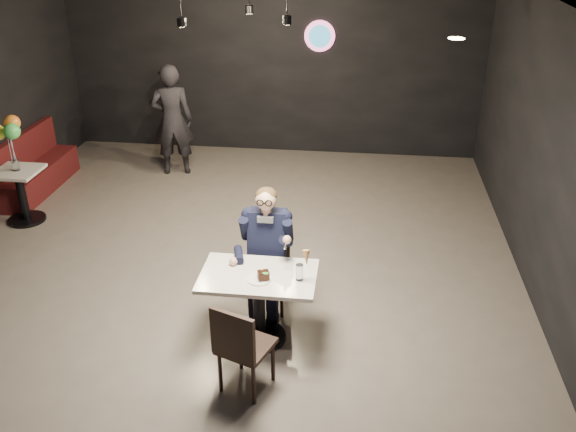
# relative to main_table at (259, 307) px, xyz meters

# --- Properties ---
(floor) EXTENTS (9.00, 9.00, 0.00)m
(floor) POSITION_rel_main_table_xyz_m (-0.66, 0.84, -0.38)
(floor) COLOR #70665D
(floor) RESTS_ON ground
(wall_sign) EXTENTS (0.50, 0.06, 0.50)m
(wall_sign) POSITION_rel_main_table_xyz_m (0.14, 5.31, 1.62)
(wall_sign) COLOR pink
(wall_sign) RESTS_ON floor
(main_table) EXTENTS (1.10, 0.70, 0.75)m
(main_table) POSITION_rel_main_table_xyz_m (0.00, 0.00, 0.00)
(main_table) COLOR white
(main_table) RESTS_ON floor
(chair_far) EXTENTS (0.42, 0.46, 0.92)m
(chair_far) POSITION_rel_main_table_xyz_m (0.00, 0.55, 0.09)
(chair_far) COLOR black
(chair_far) RESTS_ON floor
(chair_near) EXTENTS (0.56, 0.58, 0.92)m
(chair_near) POSITION_rel_main_table_xyz_m (0.00, -0.68, 0.09)
(chair_near) COLOR black
(chair_near) RESTS_ON floor
(seated_man) EXTENTS (0.60, 0.80, 1.44)m
(seated_man) POSITION_rel_main_table_xyz_m (0.00, 0.55, 0.34)
(seated_man) COLOR black
(seated_man) RESTS_ON floor
(dessert_plate) EXTENTS (0.23, 0.23, 0.01)m
(dessert_plate) POSITION_rel_main_table_xyz_m (0.02, -0.09, 0.38)
(dessert_plate) COLOR white
(dessert_plate) RESTS_ON main_table
(cake_slice) EXTENTS (0.13, 0.11, 0.07)m
(cake_slice) POSITION_rel_main_table_xyz_m (0.07, -0.09, 0.42)
(cake_slice) COLOR black
(cake_slice) RESTS_ON dessert_plate
(mint_leaf) EXTENTS (0.06, 0.04, 0.01)m
(mint_leaf) POSITION_rel_main_table_xyz_m (0.09, -0.12, 0.47)
(mint_leaf) COLOR #2F8C2E
(mint_leaf) RESTS_ON cake_slice
(sundae_glass) EXTENTS (0.07, 0.07, 0.16)m
(sundae_glass) POSITION_rel_main_table_xyz_m (0.40, -0.04, 0.46)
(sundae_glass) COLOR silver
(sundae_glass) RESTS_ON main_table
(wafer_cone) EXTENTS (0.08, 0.08, 0.14)m
(wafer_cone) POSITION_rel_main_table_xyz_m (0.46, -0.06, 0.63)
(wafer_cone) COLOR tan
(wafer_cone) RESTS_ON sundae_glass
(booth_bench) EXTENTS (0.44, 1.77, 0.89)m
(booth_bench) POSITION_rel_main_table_xyz_m (-3.91, 3.15, 0.07)
(booth_bench) COLOR #450E0F
(booth_bench) RESTS_ON floor
(side_table) EXTENTS (0.57, 0.57, 0.72)m
(side_table) POSITION_rel_main_table_xyz_m (-3.61, 2.15, -0.02)
(side_table) COLOR white
(side_table) RESTS_ON floor
(balloon_vase) EXTENTS (0.10, 0.10, 0.15)m
(balloon_vase) POSITION_rel_main_table_xyz_m (-3.61, 2.15, 0.45)
(balloon_vase) COLOR silver
(balloon_vase) RESTS_ON side_table
(balloon_bunch) EXTENTS (0.38, 0.38, 0.63)m
(balloon_bunch) POSITION_rel_main_table_xyz_m (-3.61, 2.15, 0.84)
(balloon_bunch) COLOR yellow
(balloon_bunch) RESTS_ON balloon_vase
(passerby) EXTENTS (0.72, 0.56, 1.76)m
(passerby) POSITION_rel_main_table_xyz_m (-2.06, 4.09, 0.51)
(passerby) COLOR black
(passerby) RESTS_ON floor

